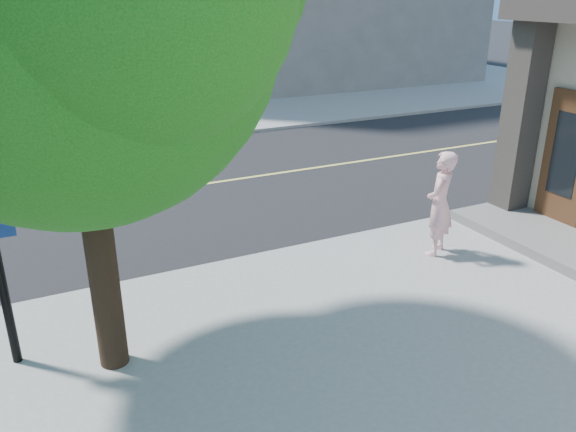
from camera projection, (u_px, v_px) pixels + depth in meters
ground at (6, 312)px, 8.68m from camera, size 140.00×140.00×0.00m
road_ew at (0, 214)px, 12.44m from camera, size 140.00×9.00×0.01m
sidewalk_ne at (259, 75)px, 32.12m from camera, size 29.00×25.00×0.12m
man_on_phone at (440, 204)px, 10.02m from camera, size 0.82×0.76×1.88m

